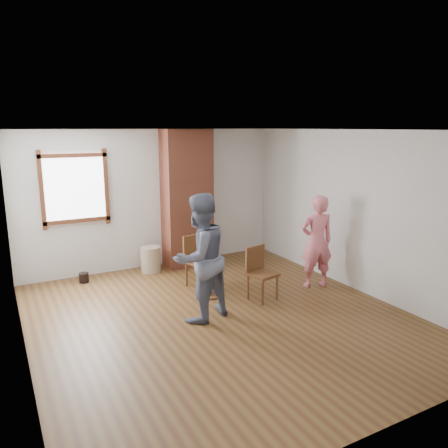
# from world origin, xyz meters

# --- Properties ---
(ground) EXTENTS (5.50, 5.50, 0.00)m
(ground) POSITION_xyz_m (0.00, 0.00, 0.00)
(ground) COLOR brown
(ground) RESTS_ON ground
(room_shell) EXTENTS (5.04, 5.52, 2.62)m
(room_shell) POSITION_xyz_m (-0.06, 0.61, 1.81)
(room_shell) COLOR silver
(room_shell) RESTS_ON ground
(brick_chimney) EXTENTS (0.90, 0.50, 2.60)m
(brick_chimney) POSITION_xyz_m (0.60, 2.50, 1.30)
(brick_chimney) COLOR #AE593D
(brick_chimney) RESTS_ON ground
(stoneware_crock) EXTENTS (0.41, 0.41, 0.48)m
(stoneware_crock) POSITION_xyz_m (-0.20, 2.40, 0.24)
(stoneware_crock) COLOR tan
(stoneware_crock) RESTS_ON ground
(dark_pot) EXTENTS (0.17, 0.17, 0.17)m
(dark_pot) POSITION_xyz_m (-1.41, 2.40, 0.08)
(dark_pot) COLOR black
(dark_pot) RESTS_ON ground
(dining_chair_left) EXTENTS (0.49, 0.49, 0.86)m
(dining_chair_left) POSITION_xyz_m (0.27, 1.34, 0.48)
(dining_chair_left) COLOR brown
(dining_chair_left) RESTS_ON ground
(dining_chair_right) EXTENTS (0.46, 0.46, 0.83)m
(dining_chair_right) POSITION_xyz_m (0.87, 0.34, 0.47)
(dining_chair_right) COLOR brown
(dining_chair_right) RESTS_ON ground
(side_table) EXTENTS (0.40, 0.40, 0.60)m
(side_table) POSITION_xyz_m (0.23, 0.75, 0.40)
(side_table) COLOR brown
(side_table) RESTS_ON ground
(cake_plate) EXTENTS (0.18, 0.18, 0.01)m
(cake_plate) POSITION_xyz_m (0.23, 0.75, 0.60)
(cake_plate) COLOR white
(cake_plate) RESTS_ON side_table
(cake_slice) EXTENTS (0.08, 0.07, 0.06)m
(cake_slice) POSITION_xyz_m (0.24, 0.75, 0.64)
(cake_slice) COLOR white
(cake_slice) RESTS_ON cake_plate
(man) EXTENTS (1.03, 0.91, 1.78)m
(man) POSITION_xyz_m (-0.26, 0.11, 0.89)
(man) COLOR #161D3C
(man) RESTS_ON ground
(person_pink) EXTENTS (0.64, 0.51, 1.56)m
(person_pink) POSITION_xyz_m (1.99, 0.35, 0.78)
(person_pink) COLOR pink
(person_pink) RESTS_ON ground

